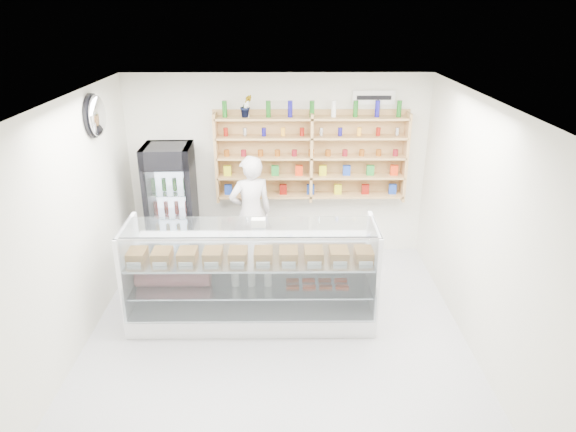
{
  "coord_description": "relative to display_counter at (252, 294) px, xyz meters",
  "views": [
    {
      "loc": [
        0.09,
        -5.02,
        3.7
      ],
      "look_at": [
        0.14,
        0.9,
        1.25
      ],
      "focal_mm": 32.0,
      "sensor_mm": 36.0,
      "label": 1
    }
  ],
  "objects": [
    {
      "name": "security_mirror",
      "position": [
        -1.87,
        0.68,
        2.09
      ],
      "size": [
        0.15,
        0.5,
        0.5
      ],
      "primitive_type": "ellipsoid",
      "color": "silver",
      "rests_on": "left_wall"
    },
    {
      "name": "wall_shelving",
      "position": [
        0.8,
        1.82,
        1.24
      ],
      "size": [
        2.84,
        0.28,
        1.33
      ],
      "color": "tan",
      "rests_on": "back_wall"
    },
    {
      "name": "room",
      "position": [
        0.3,
        -0.52,
        1.04
      ],
      "size": [
        5.0,
        5.0,
        5.0
      ],
      "color": "#BDBCC2",
      "rests_on": "ground"
    },
    {
      "name": "display_counter",
      "position": [
        0.0,
        0.0,
        0.0
      ],
      "size": [
        3.0,
        0.89,
        1.3
      ],
      "color": "white",
      "rests_on": "floor"
    },
    {
      "name": "potted_plant",
      "position": [
        -0.14,
        1.82,
        2.0
      ],
      "size": [
        0.22,
        0.2,
        0.32
      ],
      "primitive_type": "imported",
      "rotation": [
        0.0,
        0.0,
        0.42
      ],
      "color": "#1E6626",
      "rests_on": "wall_shelving"
    },
    {
      "name": "shop_worker",
      "position": [
        -0.08,
        1.4,
        0.51
      ],
      "size": [
        0.74,
        0.6,
        1.74
      ],
      "primitive_type": "imported",
      "rotation": [
        0.0,
        0.0,
        3.47
      ],
      "color": "silver",
      "rests_on": "floor"
    },
    {
      "name": "wall_sign",
      "position": [
        1.7,
        1.95,
        2.09
      ],
      "size": [
        0.62,
        0.03,
        0.2
      ],
      "primitive_type": "cube",
      "color": "white",
      "rests_on": "back_wall"
    },
    {
      "name": "drinks_cooler",
      "position": [
        -1.24,
        1.43,
        0.58
      ],
      "size": [
        0.7,
        0.68,
        1.88
      ],
      "rotation": [
        0.0,
        0.0,
        0.03
      ],
      "color": "black",
      "rests_on": "floor"
    }
  ]
}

